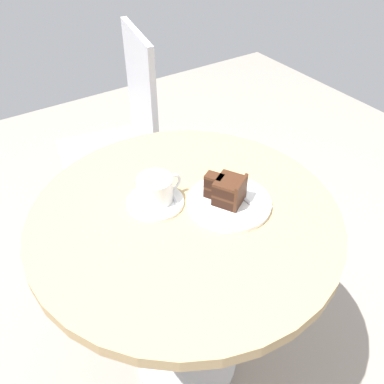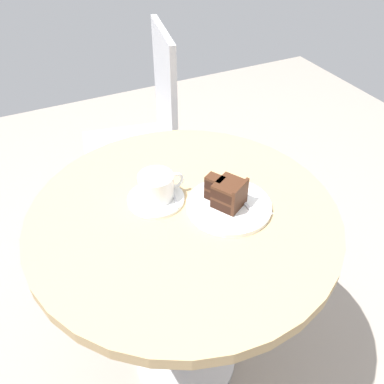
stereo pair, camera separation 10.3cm
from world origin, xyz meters
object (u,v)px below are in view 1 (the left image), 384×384
at_px(fork, 248,202).
at_px(napkin, 238,200).
at_px(teaspoon, 174,201).
at_px(cafe_chair, 125,129).
at_px(cake_plate, 229,203).
at_px(saucer, 155,202).
at_px(cake_slice, 227,190).
at_px(coffee_cup, 156,188).

bearing_deg(fork, napkin, -165.13).
relative_size(teaspoon, cafe_chair, 0.10).
xyz_separation_m(teaspoon, cake_plate, (0.12, -0.08, -0.01)).
relative_size(saucer, cake_slice, 1.33).
bearing_deg(fork, cafe_chair, 176.59).
bearing_deg(saucer, cafe_chair, 71.90).
bearing_deg(cake_slice, cafe_chair, 85.01).
height_order(cake_slice, fork, cake_slice).
height_order(saucer, cake_plate, cake_plate).
relative_size(coffee_cup, cafe_chair, 0.13).
height_order(teaspoon, napkin, teaspoon).
bearing_deg(cake_slice, teaspoon, 148.30).
distance_m(coffee_cup, cake_plate, 0.19).
relative_size(saucer, napkin, 1.04).
bearing_deg(teaspoon, fork, 67.88).
xyz_separation_m(saucer, cafe_chair, (0.22, 0.68, -0.20)).
bearing_deg(teaspoon, napkin, 74.53).
relative_size(saucer, teaspoon, 1.53).
xyz_separation_m(saucer, cake_slice, (0.15, -0.10, 0.04)).
height_order(coffee_cup, cafe_chair, cafe_chair).
bearing_deg(cake_plate, fork, -40.52).
bearing_deg(cafe_chair, cake_slice, 6.24).
bearing_deg(cake_slice, saucer, 146.23).
distance_m(saucer, cake_plate, 0.19).
bearing_deg(teaspoon, cake_plate, 69.86).
bearing_deg(cake_slice, napkin, -11.95).
relative_size(fork, cafe_chair, 0.14).
distance_m(napkin, cafe_chair, 0.81).
bearing_deg(teaspoon, cake_slice, 70.77).
distance_m(fork, napkin, 0.03).
xyz_separation_m(saucer, cake_plate, (0.16, -0.11, 0.00)).
xyz_separation_m(cake_plate, fork, (0.04, -0.03, 0.01)).
distance_m(saucer, cafe_chair, 0.74).
bearing_deg(fork, cake_plate, -131.99).
height_order(cake_plate, cake_slice, cake_slice).
xyz_separation_m(saucer, fork, (0.19, -0.14, 0.01)).
bearing_deg(saucer, coffee_cup, 36.49).
bearing_deg(saucer, fork, -35.61).
xyz_separation_m(coffee_cup, fork, (0.19, -0.14, -0.03)).
bearing_deg(cake_slice, cake_plate, -51.43).
xyz_separation_m(coffee_cup, napkin, (0.18, -0.11, -0.04)).
distance_m(coffee_cup, fork, 0.24).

